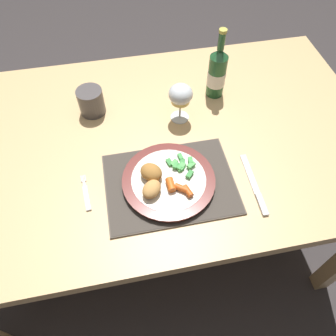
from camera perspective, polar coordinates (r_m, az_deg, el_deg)
ground_plane at (r=1.70m, az=-1.96°, el=-11.33°), size 6.00×6.00×0.00m
dining_table at (r=1.13m, az=-2.87°, el=2.61°), size 1.49×0.88×0.74m
placemat at (r=0.96m, az=0.35°, el=-2.71°), size 0.38×0.28×0.01m
dinner_plate at (r=0.94m, az=0.11°, el=-2.18°), size 0.27×0.27×0.02m
breaded_croquettes at (r=0.91m, az=-2.91°, el=-1.96°), size 0.09×0.14×0.04m
green_beans_pile at (r=0.96m, az=2.33°, el=0.49°), size 0.08×0.09×0.01m
glazed_carrots at (r=0.91m, az=1.80°, el=-3.41°), size 0.07×0.07×0.02m
fork at (r=0.96m, az=-14.05°, el=-4.60°), size 0.03×0.12×0.01m
table_knife at (r=0.98m, az=15.03°, el=-3.54°), size 0.02×0.21×0.01m
wine_glass at (r=1.06m, az=2.20°, el=12.46°), size 0.08×0.08×0.14m
bottle at (r=1.17m, az=8.52°, el=16.09°), size 0.06×0.06×0.25m
drinking_cup at (r=1.15m, az=-13.26°, el=11.30°), size 0.09×0.09×0.09m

